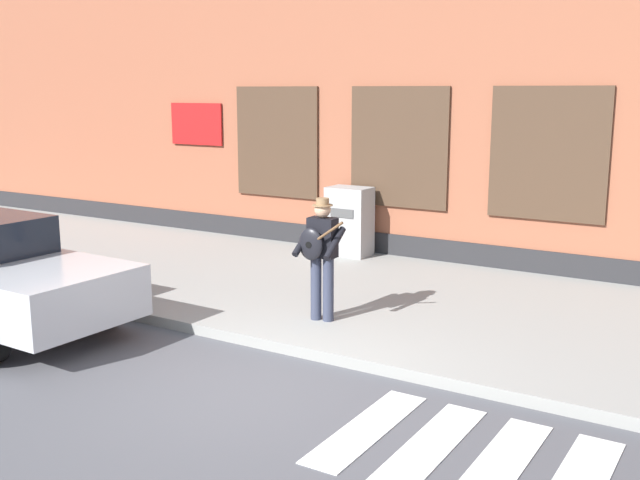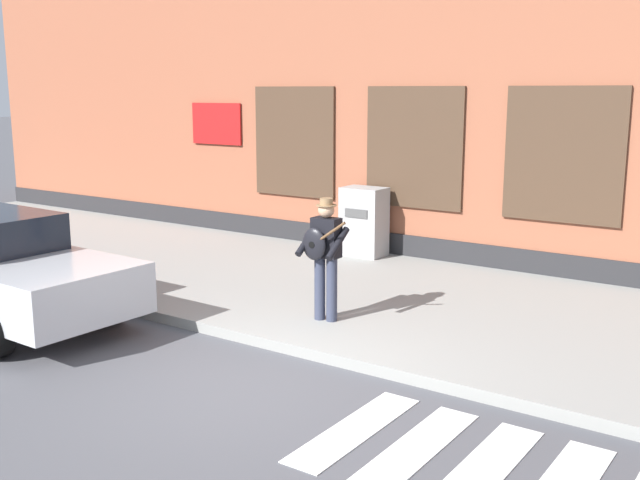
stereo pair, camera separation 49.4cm
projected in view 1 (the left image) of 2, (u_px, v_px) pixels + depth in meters
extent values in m
plane|color=#4C4C51|center=(251.00, 392.00, 8.20)|extent=(160.00, 160.00, 0.00)
cube|color=gray|center=(402.00, 302.00, 11.39)|extent=(28.00, 5.33, 0.15)
cube|color=#99563D|center=(508.00, 96.00, 14.67)|extent=(28.00, 4.00, 6.29)
cube|color=#28282B|center=(465.00, 257.00, 13.55)|extent=(28.00, 0.04, 0.55)
cube|color=#473323|center=(277.00, 142.00, 15.29)|extent=(1.97, 0.06, 2.23)
cube|color=black|center=(277.00, 142.00, 15.28)|extent=(1.85, 0.03, 2.11)
cube|color=#473323|center=(399.00, 147.00, 13.87)|extent=(1.97, 0.06, 2.23)
cube|color=black|center=(398.00, 147.00, 13.86)|extent=(1.85, 0.03, 2.11)
cube|color=#473323|center=(548.00, 154.00, 12.46)|extent=(1.97, 0.06, 2.23)
cube|color=black|center=(548.00, 154.00, 12.45)|extent=(1.85, 0.03, 2.11)
cube|color=red|center=(196.00, 124.00, 16.31)|extent=(1.40, 0.04, 0.90)
cube|color=silver|center=(367.00, 428.00, 7.31)|extent=(0.42, 1.90, 0.01)
cube|color=silver|center=(431.00, 445.00, 6.97)|extent=(0.42, 1.90, 0.01)
cube|color=silver|center=(501.00, 463.00, 6.62)|extent=(0.42, 1.90, 0.01)
cube|color=silver|center=(129.00, 290.00, 9.59)|extent=(0.07, 0.24, 0.12)
cube|color=silver|center=(55.00, 311.00, 8.65)|extent=(0.07, 0.24, 0.12)
cylinder|color=black|center=(101.00, 304.00, 10.41)|extent=(0.67, 0.26, 0.66)
cylinder|color=#33384C|center=(328.00, 289.00, 10.17)|extent=(0.15, 0.15, 0.88)
cylinder|color=#33384C|center=(316.00, 288.00, 10.23)|extent=(0.15, 0.15, 0.88)
cube|color=black|center=(323.00, 238.00, 10.07)|extent=(0.39, 0.24, 0.54)
sphere|color=tan|center=(323.00, 210.00, 9.99)|extent=(0.22, 0.22, 0.22)
cylinder|color=olive|center=(323.00, 205.00, 9.98)|extent=(0.28, 0.28, 0.02)
cylinder|color=olive|center=(323.00, 201.00, 9.97)|extent=(0.18, 0.18, 0.09)
cylinder|color=black|center=(335.00, 243.00, 9.88)|extent=(0.11, 0.51, 0.39)
cylinder|color=black|center=(303.00, 240.00, 10.10)|extent=(0.11, 0.51, 0.39)
ellipsoid|color=black|center=(311.00, 244.00, 9.97)|extent=(0.36, 0.14, 0.44)
cylinder|color=black|center=(309.00, 245.00, 9.91)|extent=(0.09, 0.01, 0.09)
cylinder|color=brown|center=(327.00, 233.00, 9.79)|extent=(0.47, 0.06, 0.34)
cube|color=#9E9E9E|center=(349.00, 221.00, 14.21)|extent=(0.80, 0.56, 1.31)
cube|color=#4C4C4C|center=(342.00, 213.00, 13.93)|extent=(0.48, 0.02, 0.16)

